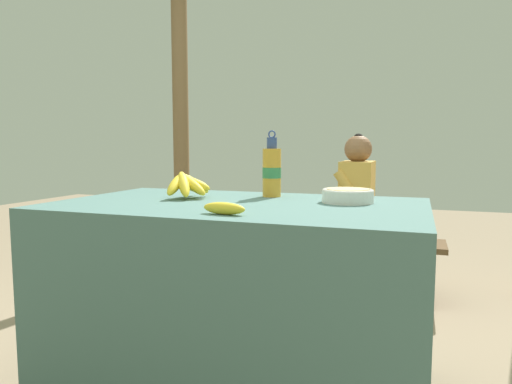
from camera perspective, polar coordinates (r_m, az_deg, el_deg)
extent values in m
cube|color=#4C706B|center=(1.91, -2.24, -13.08)|extent=(1.45, 0.86, 0.78)
sphere|color=#4C381E|center=(2.01, -9.30, 1.13)|extent=(0.05, 0.05, 0.05)
ellipsoid|color=yellow|center=(1.96, -10.03, 0.93)|extent=(0.05, 0.16, 0.11)
ellipsoid|color=yellow|center=(1.95, -9.03, 0.98)|extent=(0.13, 0.15, 0.13)
ellipsoid|color=yellow|center=(1.96, -8.01, 0.95)|extent=(0.17, 0.08, 0.12)
ellipsoid|color=yellow|center=(1.99, -7.76, 1.07)|extent=(0.16, 0.08, 0.09)
ellipsoid|color=yellow|center=(2.02, -7.73, 1.08)|extent=(0.13, 0.13, 0.12)
ellipsoid|color=yellow|center=(2.05, -8.46, 1.06)|extent=(0.06, 0.14, 0.11)
cylinder|color=white|center=(1.85, 11.39, -0.58)|extent=(0.21, 0.21, 0.05)
torus|color=white|center=(1.85, 11.41, 0.14)|extent=(0.21, 0.21, 0.02)
cylinder|color=#D1B77A|center=(1.85, 11.41, 0.26)|extent=(0.17, 0.17, 0.01)
cylinder|color=gold|center=(2.03, 1.99, 2.43)|extent=(0.08, 0.08, 0.21)
cylinder|color=#38844C|center=(2.03, 1.99, 2.43)|extent=(0.08, 0.08, 0.05)
cylinder|color=#33477F|center=(2.02, 2.00, 6.14)|extent=(0.04, 0.04, 0.05)
torus|color=#33477F|center=(2.02, 2.00, 7.23)|extent=(0.04, 0.01, 0.04)
ellipsoid|color=yellow|center=(1.51, -4.02, -2.05)|extent=(0.16, 0.06, 0.04)
cube|color=brown|center=(3.16, 8.84, -5.82)|extent=(1.52, 0.32, 0.04)
cube|color=brown|center=(3.28, -3.14, -8.86)|extent=(0.06, 0.06, 0.36)
cube|color=brown|center=(3.04, 20.82, -10.41)|extent=(0.06, 0.06, 0.36)
cube|color=brown|center=(3.49, -1.61, -7.93)|extent=(0.06, 0.06, 0.36)
cube|color=brown|center=(3.27, 20.73, -9.26)|extent=(0.06, 0.06, 0.36)
cylinder|color=#473828|center=(3.09, 7.35, -9.46)|extent=(0.09, 0.09, 0.39)
cylinder|color=#473828|center=(3.02, 9.64, -5.85)|extent=(0.30, 0.09, 0.09)
cylinder|color=#473828|center=(3.27, 8.05, -8.63)|extent=(0.09, 0.09, 0.39)
cylinder|color=#473828|center=(3.21, 10.21, -5.20)|extent=(0.30, 0.09, 0.09)
cube|color=gold|center=(3.06, 12.51, -1.06)|extent=(0.20, 0.34, 0.52)
cylinder|color=gold|center=(2.89, 11.57, 0.35)|extent=(0.20, 0.06, 0.25)
cylinder|color=gold|center=(3.21, 12.37, 0.87)|extent=(0.20, 0.06, 0.25)
sphere|color=brown|center=(3.04, 12.65, 5.27)|extent=(0.18, 0.18, 0.18)
sphere|color=black|center=(3.04, 12.68, 6.53)|extent=(0.07, 0.07, 0.07)
sphere|color=#4C381E|center=(3.25, 1.59, -4.17)|extent=(0.05, 0.05, 0.05)
ellipsoid|color=#8EA842|center=(3.20, 1.68, -4.40)|extent=(0.10, 0.16, 0.08)
ellipsoid|color=#8EA842|center=(3.21, 2.10, -4.31)|extent=(0.13, 0.11, 0.10)
ellipsoid|color=#8EA842|center=(3.23, 2.53, -4.27)|extent=(0.15, 0.04, 0.10)
ellipsoid|color=#8EA842|center=(3.26, 2.34, -4.15)|extent=(0.13, 0.10, 0.09)
ellipsoid|color=#8EA842|center=(3.29, 2.14, -4.11)|extent=(0.09, 0.14, 0.09)
cylinder|color=brown|center=(3.89, -9.42, 11.09)|extent=(0.13, 0.13, 2.75)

